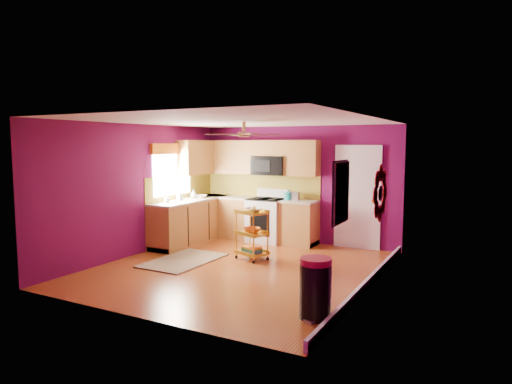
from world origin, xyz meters
The scene contains 18 objects.
ground centered at (0.00, 0.00, 0.00)m, with size 5.00×5.00×0.00m, color brown.
room_envelope centered at (0.03, 0.00, 1.63)m, with size 4.54×5.04×2.52m.
lower_cabinets centered at (-1.35, 1.82, 0.43)m, with size 2.81×2.31×0.94m.
electric_range centered at (-0.55, 2.17, 0.48)m, with size 0.76×0.66×1.13m.
upper_cabinetry centered at (-1.24, 2.17, 1.80)m, with size 2.80×2.30×1.26m.
left_window centered at (-2.22, 1.05, 1.74)m, with size 0.08×1.35×1.08m.
panel_door centered at (1.35, 2.47, 1.02)m, with size 0.95×0.11×2.15m.
right_wall_art centered at (2.23, -0.34, 1.44)m, with size 0.04×2.74×1.04m.
ceiling_fan centered at (0.00, 0.20, 2.29)m, with size 1.01×1.01×0.26m.
shag_rug centered at (-1.13, -0.04, 0.01)m, with size 0.96×1.57×0.02m, color black.
rolling_cart centered at (-0.08, 0.64, 0.51)m, with size 0.66×0.57×1.00m.
trash_can centered at (1.95, -1.48, 0.37)m, with size 0.50×0.50×0.75m.
teal_kettle centered at (-0.07, 2.22, 1.02)m, with size 0.18×0.18×0.21m.
toaster centered at (0.05, 2.26, 1.03)m, with size 0.22×0.15×0.18m, color beige.
soap_bottle_a centered at (-2.02, 1.02, 1.05)m, with size 0.09×0.10×0.21m, color #EA3F72.
soap_bottle_b centered at (-2.03, 1.52, 1.03)m, with size 0.14×0.14×0.18m, color white.
counter_dish centered at (-1.91, 1.64, 0.97)m, with size 0.25×0.25×0.06m, color white.
counter_cup centered at (-2.06, 0.67, 0.99)m, with size 0.13×0.13×0.10m, color white.
Camera 1 is at (3.86, -6.57, 2.12)m, focal length 32.00 mm.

